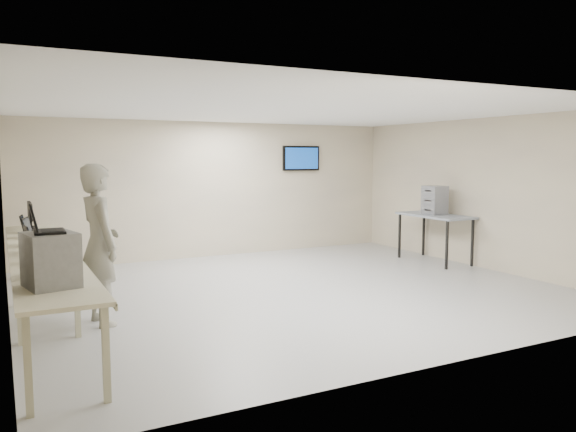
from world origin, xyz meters
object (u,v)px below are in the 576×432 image
workbench (43,257)px  equipment_box (51,260)px  soldier (100,245)px  side_table (435,218)px

workbench → equipment_box: bearing=-91.7°
equipment_box → soldier: (0.68, 1.71, -0.15)m
workbench → equipment_box: equipment_box is taller
side_table → soldier: bearing=-168.8°
workbench → equipment_box: size_ratio=12.10×
equipment_box → soldier: bearing=56.2°
soldier → side_table: soldier is taller
equipment_box → side_table: size_ratio=0.31×
side_table → workbench: bearing=-173.4°
workbench → side_table: 7.24m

